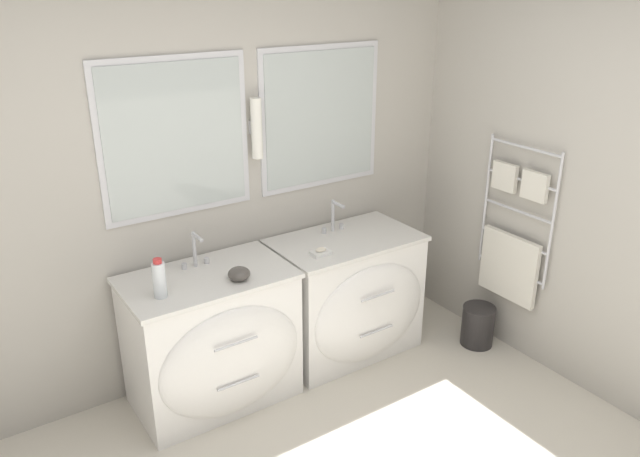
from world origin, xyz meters
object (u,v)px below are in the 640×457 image
vanity_left (214,340)px  waste_bin (478,325)px  toiletry_bottle (159,279)px  vanity_right (348,296)px  amenity_bowl (239,274)px

vanity_left → waste_bin: vanity_left is taller
toiletry_bottle → waste_bin: 2.25m
toiletry_bottle → vanity_left: bearing=10.8°
vanity_left → toiletry_bottle: 0.59m
vanity_left → vanity_right: size_ratio=1.00×
amenity_bowl → waste_bin: amenity_bowl is taller
amenity_bowl → vanity_left: bearing=139.7°
toiletry_bottle → waste_bin: size_ratio=0.76×
waste_bin → toiletry_bottle: bearing=169.6°
toiletry_bottle → vanity_right: bearing=2.6°
vanity_right → amenity_bowl: amenity_bowl is taller
vanity_left → amenity_bowl: 0.47m
vanity_left → waste_bin: 1.85m
toiletry_bottle → waste_bin: (2.08, -0.38, -0.78)m
vanity_right → toiletry_bottle: size_ratio=4.36×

